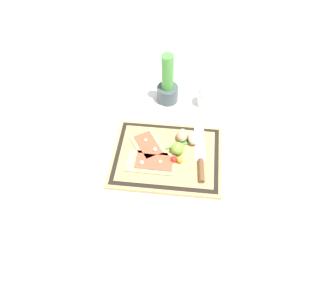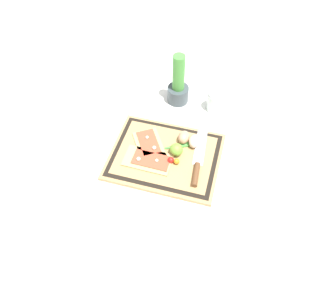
% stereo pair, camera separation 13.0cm
% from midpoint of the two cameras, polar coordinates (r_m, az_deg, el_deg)
% --- Properties ---
extents(ground_plane, '(6.00, 6.00, 0.00)m').
position_cam_midpoint_polar(ground_plane, '(1.30, -3.04, -2.64)').
color(ground_plane, white).
extents(cutting_board, '(0.43, 0.34, 0.02)m').
position_cam_midpoint_polar(cutting_board, '(1.29, -3.06, -2.39)').
color(cutting_board, tan).
rests_on(cutting_board, ground_plane).
extents(pizza_slice_near, '(0.19, 0.10, 0.02)m').
position_cam_midpoint_polar(pizza_slice_near, '(1.26, -5.85, -3.40)').
color(pizza_slice_near, tan).
rests_on(pizza_slice_near, cutting_board).
extents(pizza_slice_far, '(0.17, 0.19, 0.02)m').
position_cam_midpoint_polar(pizza_slice_far, '(1.31, -6.15, -0.66)').
color(pizza_slice_far, tan).
rests_on(pizza_slice_far, cutting_board).
extents(knife, '(0.05, 0.28, 0.02)m').
position_cam_midpoint_polar(knife, '(1.26, 2.80, -3.31)').
color(knife, silver).
rests_on(knife, cutting_board).
extents(egg_brown, '(0.04, 0.06, 0.04)m').
position_cam_midpoint_polar(egg_brown, '(1.32, -0.30, 1.34)').
color(egg_brown, tan).
rests_on(egg_brown, cutting_board).
extents(egg_pink, '(0.04, 0.06, 0.04)m').
position_cam_midpoint_polar(egg_pink, '(1.31, 1.66, 0.87)').
color(egg_pink, beige).
rests_on(egg_pink, cutting_board).
extents(lime, '(0.05, 0.05, 0.05)m').
position_cam_midpoint_polar(lime, '(1.27, -1.23, -0.97)').
color(lime, '#70A838').
rests_on(lime, cutting_board).
extents(cherry_tomato_red, '(0.03, 0.03, 0.03)m').
position_cam_midpoint_polar(cherry_tomato_red, '(1.26, -1.94, -2.90)').
color(cherry_tomato_red, red).
rests_on(cherry_tomato_red, cutting_board).
extents(cherry_tomato_yellow, '(0.02, 0.02, 0.02)m').
position_cam_midpoint_polar(cherry_tomato_yellow, '(1.25, -0.87, -3.01)').
color(cherry_tomato_yellow, orange).
rests_on(cherry_tomato_yellow, cutting_board).
extents(scallion_bunch, '(0.24, 0.14, 0.01)m').
position_cam_midpoint_polar(scallion_bunch, '(1.30, -3.68, -1.12)').
color(scallion_bunch, '#47933D').
rests_on(scallion_bunch, cutting_board).
extents(herb_pot, '(0.10, 0.10, 0.24)m').
position_cam_midpoint_polar(herb_pot, '(1.46, -2.64, 9.99)').
color(herb_pot, '#3D474C').
rests_on(herb_pot, ground_plane).
extents(sauce_jar, '(0.07, 0.07, 0.09)m').
position_cam_midpoint_polar(sauce_jar, '(1.47, 4.05, 7.98)').
color(sauce_jar, silver).
rests_on(sauce_jar, ground_plane).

